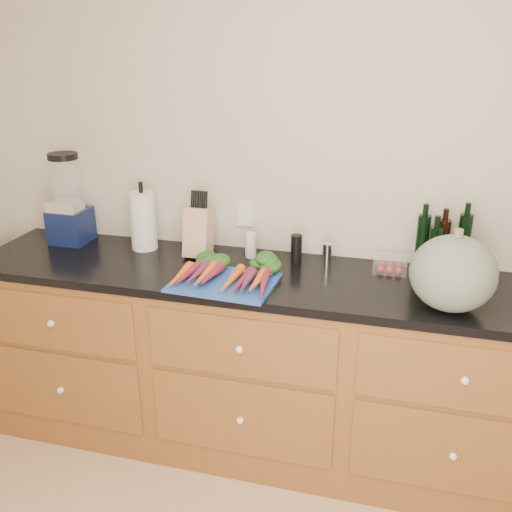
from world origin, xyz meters
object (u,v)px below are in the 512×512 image
(knife_block, at_px, (199,232))
(squash, at_px, (453,273))
(carrots, at_px, (227,271))
(cutting_board, at_px, (224,282))
(paper_towel, at_px, (143,221))
(blender_appliance, at_px, (68,204))
(tomato_box, at_px, (390,264))

(knife_block, bearing_deg, squash, -14.45)
(carrots, bearing_deg, squash, -3.10)
(squash, bearing_deg, cutting_board, -179.91)
(cutting_board, height_order, squash, squash)
(paper_towel, xyz_separation_m, knife_block, (0.30, -0.02, -0.03))
(cutting_board, height_order, blender_appliance, blender_appliance)
(blender_appliance, bearing_deg, paper_towel, 0.35)
(tomato_box, bearing_deg, blender_appliance, -179.56)
(carrots, relative_size, squash, 1.39)
(squash, xyz_separation_m, tomato_box, (-0.24, 0.33, -0.12))
(cutting_board, xyz_separation_m, squash, (0.94, 0.00, 0.14))
(paper_towel, bearing_deg, knife_block, -3.81)
(carrots, relative_size, knife_block, 1.94)
(carrots, xyz_separation_m, squash, (0.94, -0.05, 0.11))
(knife_block, relative_size, tomato_box, 1.59)
(cutting_board, bearing_deg, blender_appliance, 161.29)
(knife_block, xyz_separation_m, tomato_box, (0.92, 0.03, -0.08))
(carrots, bearing_deg, cutting_board, -90.00)
(carrots, relative_size, paper_towel, 1.59)
(knife_block, height_order, tomato_box, knife_block)
(cutting_board, bearing_deg, tomato_box, 25.47)
(squash, bearing_deg, blender_appliance, 170.42)
(blender_appliance, xyz_separation_m, paper_towel, (0.41, 0.00, -0.06))
(paper_towel, xyz_separation_m, tomato_box, (1.22, 0.01, -0.11))
(squash, relative_size, blender_appliance, 0.72)
(blender_appliance, bearing_deg, carrots, -15.80)
(blender_appliance, bearing_deg, cutting_board, -18.71)
(cutting_board, distance_m, blender_appliance, 1.01)
(paper_towel, relative_size, knife_block, 1.22)
(carrots, distance_m, paper_towel, 0.60)
(paper_towel, bearing_deg, squash, -12.31)
(squash, xyz_separation_m, blender_appliance, (-1.87, 0.32, 0.05))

